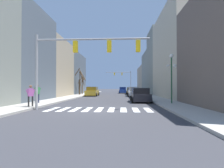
% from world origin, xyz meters
% --- Properties ---
extents(ground_plane, '(240.00, 240.00, 0.00)m').
position_xyz_m(ground_plane, '(0.00, 0.00, 0.00)').
color(ground_plane, '#38383D').
extents(sidewalk_left, '(2.67, 90.00, 0.15)m').
position_xyz_m(sidewalk_left, '(-6.26, 0.00, 0.07)').
color(sidewalk_left, '#ADA89E').
rests_on(sidewalk_left, ground_plane).
extents(sidewalk_right, '(2.67, 90.00, 0.15)m').
position_xyz_m(sidewalk_right, '(6.26, 0.00, 0.07)').
color(sidewalk_right, '#ADA89E').
rests_on(sidewalk_right, ground_plane).
extents(building_row_left, '(6.00, 37.95, 10.80)m').
position_xyz_m(building_row_left, '(-10.60, 12.21, 5.01)').
color(building_row_left, gray).
rests_on(building_row_left, ground_plane).
extents(building_row_right, '(6.00, 59.22, 13.61)m').
position_xyz_m(building_row_right, '(10.60, 22.52, 5.57)').
color(building_row_right, '#66564C').
rests_on(building_row_right, ground_plane).
extents(crosswalk_stripes, '(7.65, 2.60, 0.01)m').
position_xyz_m(crosswalk_stripes, '(-0.00, 0.11, 0.00)').
color(crosswalk_stripes, white).
rests_on(crosswalk_stripes, ground_plane).
extents(traffic_signal_near, '(8.46, 0.28, 5.61)m').
position_xyz_m(traffic_signal_near, '(-1.38, -0.18, 4.22)').
color(traffic_signal_near, gray).
rests_on(traffic_signal_near, ground_plane).
extents(traffic_signal_far, '(8.26, 0.28, 6.79)m').
position_xyz_m(traffic_signal_far, '(2.29, 43.87, 4.99)').
color(traffic_signal_far, gray).
rests_on(traffic_signal_far, ground_plane).
extents(street_lamp_right_corner, '(0.95, 0.36, 4.67)m').
position_xyz_m(street_lamp_right_corner, '(6.38, 3.87, 3.44)').
color(street_lamp_right_corner, '#1E4C2D').
rests_on(street_lamp_right_corner, sidewalk_right).
extents(car_driving_toward_lane, '(2.18, 4.85, 1.69)m').
position_xyz_m(car_driving_toward_lane, '(-3.72, 19.07, 0.79)').
color(car_driving_toward_lane, '#A38423').
rests_on(car_driving_toward_lane, ground_plane).
extents(car_parked_left_near, '(2.08, 4.81, 1.68)m').
position_xyz_m(car_parked_left_near, '(3.77, 18.21, 0.78)').
color(car_parked_left_near, white).
rests_on(car_parked_left_near, ground_plane).
extents(car_parked_right_mid, '(2.10, 4.39, 1.58)m').
position_xyz_m(car_parked_right_mid, '(3.76, 25.07, 0.74)').
color(car_parked_right_mid, '#A38423').
rests_on(car_parked_right_mid, ground_plane).
extents(car_driving_away_lane, '(2.10, 4.18, 1.57)m').
position_xyz_m(car_driving_away_lane, '(3.76, 6.68, 0.74)').
color(car_driving_away_lane, black).
rests_on(car_driving_away_lane, ground_plane).
extents(car_parked_left_far, '(2.01, 4.22, 1.63)m').
position_xyz_m(car_parked_left_far, '(1.97, 32.93, 0.76)').
color(car_parked_left_far, navy).
rests_on(car_parked_left_far, ground_plane).
extents(pedestrian_on_right_sidewalk, '(0.59, 0.56, 1.69)m').
position_xyz_m(pedestrian_on_right_sidewalk, '(-5.53, 0.56, 1.15)').
color(pedestrian_on_right_sidewalk, black).
rests_on(pedestrian_on_right_sidewalk, sidewalk_left).
extents(pedestrian_waiting_at_curb, '(0.51, 0.68, 1.78)m').
position_xyz_m(pedestrian_waiting_at_curb, '(-6.44, 3.48, 1.20)').
color(pedestrian_waiting_at_curb, '#282D47').
rests_on(pedestrian_waiting_at_curb, sidewalk_left).
extents(street_tree_right_far, '(2.84, 2.35, 5.31)m').
position_xyz_m(street_tree_right_far, '(-6.71, 21.63, 2.74)').
color(street_tree_right_far, '#473828').
rests_on(street_tree_right_far, sidewalk_left).
extents(street_tree_left_far, '(1.38, 2.10, 3.78)m').
position_xyz_m(street_tree_left_far, '(-6.86, 24.24, 1.97)').
color(street_tree_left_far, brown).
rests_on(street_tree_left_far, sidewalk_left).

